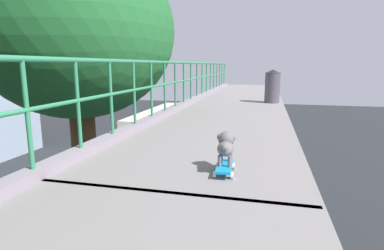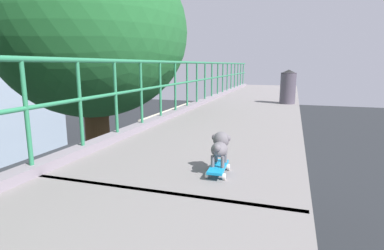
{
  "view_description": "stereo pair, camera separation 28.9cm",
  "coord_description": "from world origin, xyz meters",
  "px_view_note": "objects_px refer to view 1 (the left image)",
  "views": [
    {
      "loc": [
        1.83,
        -0.77,
        7.34
      ],
      "look_at": [
        0.96,
        2.84,
        6.61
      ],
      "focal_mm": 28.95,
      "sensor_mm": 36.0,
      "label": 1
    },
    {
      "loc": [
        2.11,
        -0.69,
        7.34
      ],
      "look_at": [
        0.96,
        2.84,
        6.61
      ],
      "focal_mm": 28.95,
      "sensor_mm": 36.0,
      "label": 2
    }
  ],
  "objects_px": {
    "toy_skateboard": "(225,167)",
    "small_dog": "(226,145)",
    "car_grey_fifth": "(108,230)",
    "car_green_sixth": "(94,189)",
    "litter_bin": "(272,86)",
    "city_bus": "(160,125)"
  },
  "relations": [
    {
      "from": "toy_skateboard",
      "to": "small_dog",
      "type": "distance_m",
      "value": 0.22
    },
    {
      "from": "car_grey_fifth",
      "to": "car_green_sixth",
      "type": "height_order",
      "value": "car_grey_fifth"
    },
    {
      "from": "toy_skateboard",
      "to": "litter_bin",
      "type": "bearing_deg",
      "value": 85.07
    },
    {
      "from": "city_bus",
      "to": "litter_bin",
      "type": "xyz_separation_m",
      "value": [
        9.55,
        -17.54,
        4.92
      ]
    },
    {
      "from": "car_grey_fifth",
      "to": "city_bus",
      "type": "height_order",
      "value": "city_bus"
    },
    {
      "from": "toy_skateboard",
      "to": "small_dog",
      "type": "xyz_separation_m",
      "value": [
        -0.0,
        0.08,
        0.2
      ]
    },
    {
      "from": "car_grey_fifth",
      "to": "litter_bin",
      "type": "bearing_deg",
      "value": -13.97
    },
    {
      "from": "car_grey_fifth",
      "to": "city_bus",
      "type": "relative_size",
      "value": 0.35
    },
    {
      "from": "car_green_sixth",
      "to": "small_dog",
      "type": "height_order",
      "value": "small_dog"
    },
    {
      "from": "car_green_sixth",
      "to": "city_bus",
      "type": "xyz_separation_m",
      "value": [
        -0.32,
        12.06,
        1.25
      ]
    },
    {
      "from": "small_dog",
      "to": "litter_bin",
      "type": "relative_size",
      "value": 0.4
    },
    {
      "from": "city_bus",
      "to": "small_dog",
      "type": "distance_m",
      "value": 25.61
    },
    {
      "from": "car_green_sixth",
      "to": "city_bus",
      "type": "bearing_deg",
      "value": 91.54
    },
    {
      "from": "car_grey_fifth",
      "to": "toy_skateboard",
      "type": "bearing_deg",
      "value": -53.01
    },
    {
      "from": "car_green_sixth",
      "to": "small_dog",
      "type": "xyz_separation_m",
      "value": [
        8.7,
        -11.44,
        5.97
      ]
    },
    {
      "from": "city_bus",
      "to": "litter_bin",
      "type": "distance_m",
      "value": 20.56
    },
    {
      "from": "toy_skateboard",
      "to": "city_bus",
      "type": "bearing_deg",
      "value": 110.95
    },
    {
      "from": "city_bus",
      "to": "small_dog",
      "type": "relative_size",
      "value": 31.84
    },
    {
      "from": "car_green_sixth",
      "to": "litter_bin",
      "type": "height_order",
      "value": "litter_bin"
    },
    {
      "from": "small_dog",
      "to": "litter_bin",
      "type": "distance_m",
      "value": 5.99
    },
    {
      "from": "litter_bin",
      "to": "car_green_sixth",
      "type": "bearing_deg",
      "value": 149.27
    },
    {
      "from": "city_bus",
      "to": "small_dog",
      "type": "height_order",
      "value": "small_dog"
    }
  ]
}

